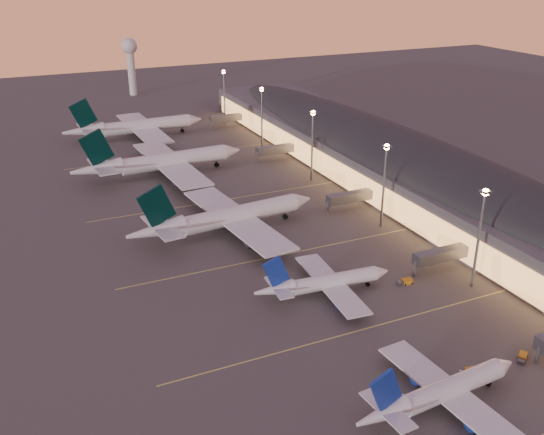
# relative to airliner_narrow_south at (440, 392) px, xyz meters

# --- Properties ---
(ground) EXTENTS (700.00, 700.00, 0.00)m
(ground) POSITION_rel_airliner_narrow_south_xyz_m (-0.11, 31.95, -3.37)
(ground) COLOR #44413F
(airliner_narrow_south) EXTENTS (36.54, 32.71, 13.05)m
(airliner_narrow_south) POSITION_rel_airliner_narrow_south_xyz_m (0.00, 0.00, 0.00)
(airliner_narrow_south) COLOR silver
(airliner_narrow_south) RESTS_ON ground
(airliner_narrow_north) EXTENTS (35.06, 31.41, 12.52)m
(airliner_narrow_north) POSITION_rel_airliner_narrow_south_xyz_m (0.37, 43.73, -0.14)
(airliner_narrow_north) COLOR silver
(airliner_narrow_north) RESTS_ON ground
(airliner_wide_near) EXTENTS (59.48, 54.48, 19.02)m
(airliner_wide_near) POSITION_rel_airliner_narrow_south_xyz_m (-8.57, 86.87, 1.52)
(airliner_wide_near) COLOR silver
(airliner_wide_near) RESTS_ON ground
(airliner_wide_mid) EXTENTS (64.69, 58.97, 20.70)m
(airliner_wide_mid) POSITION_rel_airliner_narrow_south_xyz_m (-12.67, 144.70, 1.96)
(airliner_wide_mid) COLOR silver
(airliner_wide_mid) RESTS_ON ground
(airliner_wide_far) EXTENTS (62.74, 57.06, 20.10)m
(airliner_wide_far) POSITION_rel_airliner_narrow_south_xyz_m (-9.66, 199.23, 1.80)
(airliner_wide_far) COLOR silver
(airliner_wide_far) RESTS_ON ground
(terminal_building) EXTENTS (56.35, 255.00, 17.46)m
(terminal_building) POSITION_rel_airliner_narrow_south_xyz_m (61.73, 104.42, 5.41)
(terminal_building) COLOR #49484D
(terminal_building) RESTS_ON ground
(light_masts) EXTENTS (2.20, 217.20, 25.90)m
(light_masts) POSITION_rel_airliner_narrow_south_xyz_m (35.89, 96.95, 14.18)
(light_masts) COLOR slate
(light_masts) RESTS_ON ground
(radar_tower) EXTENTS (9.00, 9.00, 32.50)m
(radar_tower) POSITION_rel_airliner_narrow_south_xyz_m (9.89, 291.95, 18.50)
(radar_tower) COLOR silver
(radar_tower) RESTS_ON ground
(lane_markings) EXTENTS (90.00, 180.36, 0.00)m
(lane_markings) POSITION_rel_airliner_narrow_south_xyz_m (-0.11, 71.95, -3.37)
(lane_markings) COLOR #D8C659
(lane_markings) RESTS_ON ground
(baggage_tug_a) EXTENTS (3.55, 1.79, 1.02)m
(baggage_tug_a) POSITION_rel_airliner_narrow_south_xyz_m (11.71, 5.42, -2.91)
(baggage_tug_a) COLOR orange
(baggage_tug_a) RESTS_ON ground
(baggage_tug_b) EXTENTS (3.83, 3.34, 1.10)m
(baggage_tug_b) POSITION_rel_airliner_narrow_south_xyz_m (24.72, 4.34, -2.87)
(baggage_tug_b) COLOR orange
(baggage_tug_b) RESTS_ON ground
(baggage_tug_c) EXTENTS (4.13, 1.94, 1.21)m
(baggage_tug_c) POSITION_rel_airliner_narrow_south_xyz_m (21.61, 39.82, -2.82)
(baggage_tug_c) COLOR orange
(baggage_tug_c) RESTS_ON ground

